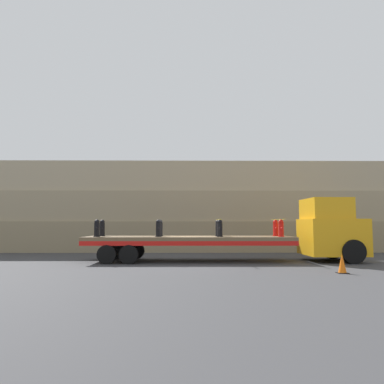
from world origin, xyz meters
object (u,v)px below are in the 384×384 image
at_px(fire_hydrant_black_far_0, 102,228).
at_px(fire_hydrant_red_near_3, 281,228).
at_px(flatbed_trailer, 178,241).
at_px(fire_hydrant_black_near_2, 220,228).
at_px(fire_hydrant_black_near_1, 158,228).
at_px(traffic_cone, 342,264).
at_px(fire_hydrant_black_far_2, 218,228).
at_px(fire_hydrant_black_near_0, 97,228).
at_px(fire_hydrant_black_far_1, 160,228).
at_px(fire_hydrant_red_far_3, 276,228).
at_px(truck_cab, 333,230).

distance_m(fire_hydrant_black_far_0, fire_hydrant_red_near_3, 8.46).
bearing_deg(flatbed_trailer, fire_hydrant_black_near_2, -15.72).
height_order(fire_hydrant_black_near_1, traffic_cone, fire_hydrant_black_near_1).
height_order(fire_hydrant_black_far_0, fire_hydrant_black_far_2, same).
bearing_deg(fire_hydrant_black_near_2, flatbed_trailer, 164.28).
xyz_separation_m(fire_hydrant_black_near_0, traffic_cone, (9.59, -3.77, -1.20)).
bearing_deg(fire_hydrant_black_far_1, fire_hydrant_red_far_3, 0.00).
xyz_separation_m(fire_hydrant_black_far_1, traffic_cone, (6.80, -4.84, -1.20)).
distance_m(fire_hydrant_black_far_1, fire_hydrant_black_far_2, 2.80).
height_order(fire_hydrant_black_far_0, fire_hydrant_red_far_3, same).
height_order(fire_hydrant_black_near_1, fire_hydrant_red_near_3, same).
bearing_deg(fire_hydrant_black_near_1, fire_hydrant_red_near_3, 0.00).
xyz_separation_m(fire_hydrant_black_near_0, fire_hydrant_black_far_1, (2.80, 1.07, 0.00)).
height_order(fire_hydrant_black_far_1, fire_hydrant_red_far_3, same).
bearing_deg(fire_hydrant_red_far_3, fire_hydrant_black_far_0, 180.00).
bearing_deg(truck_cab, fire_hydrant_red_far_3, 168.21).
height_order(truck_cab, fire_hydrant_red_far_3, truck_cab).
distance_m(truck_cab, fire_hydrant_black_far_1, 8.18).
bearing_deg(fire_hydrant_black_far_2, fire_hydrant_black_near_0, -169.13).
relative_size(fire_hydrant_black_near_1, fire_hydrant_black_far_1, 1.00).
bearing_deg(fire_hydrant_black_far_0, fire_hydrant_black_far_1, 0.00).
bearing_deg(fire_hydrant_black_near_2, fire_hydrant_black_far_0, 169.13).
relative_size(fire_hydrant_black_far_1, traffic_cone, 1.14).
bearing_deg(fire_hydrant_red_near_3, fire_hydrant_black_near_2, 180.00).
distance_m(fire_hydrant_black_near_2, traffic_cone, 5.62).
bearing_deg(fire_hydrant_black_far_1, fire_hydrant_black_far_2, 0.00).
bearing_deg(fire_hydrant_black_near_0, fire_hydrant_black_far_2, 10.87).
distance_m(fire_hydrant_black_far_2, fire_hydrant_red_near_3, 3.00).
relative_size(truck_cab, fire_hydrant_black_far_0, 3.73).
relative_size(fire_hydrant_black_near_1, traffic_cone, 1.14).
height_order(fire_hydrant_black_near_0, fire_hydrant_black_far_0, same).
bearing_deg(fire_hydrant_black_far_0, fire_hydrant_black_far_2, 0.00).
bearing_deg(fire_hydrant_black_near_0, traffic_cone, -21.44).
distance_m(flatbed_trailer, traffic_cone, 7.33).
bearing_deg(fire_hydrant_red_far_3, fire_hydrant_black_near_1, -169.13).
relative_size(truck_cab, traffic_cone, 4.24).
height_order(fire_hydrant_black_far_0, fire_hydrant_red_near_3, same).
relative_size(fire_hydrant_black_near_1, fire_hydrant_black_near_2, 1.00).
bearing_deg(fire_hydrant_red_near_3, fire_hydrant_black_far_0, 172.71).
xyz_separation_m(fire_hydrant_black_far_1, fire_hydrant_black_far_2, (2.80, 0.00, 0.00)).
xyz_separation_m(flatbed_trailer, fire_hydrant_black_far_2, (1.91, 0.54, 0.58)).
relative_size(truck_cab, fire_hydrant_black_near_0, 3.73).
distance_m(fire_hydrant_black_near_0, fire_hydrant_black_far_2, 5.70).
relative_size(flatbed_trailer, fire_hydrant_black_far_0, 12.19).
bearing_deg(truck_cab, fire_hydrant_black_far_0, 177.20).
relative_size(fire_hydrant_red_near_3, fire_hydrant_red_far_3, 1.00).
relative_size(truck_cab, fire_hydrant_red_far_3, 3.73).
xyz_separation_m(flatbed_trailer, traffic_cone, (5.91, -4.30, -0.62)).
distance_m(fire_hydrant_red_near_3, traffic_cone, 4.13).
distance_m(fire_hydrant_black_far_0, fire_hydrant_black_far_1, 2.80).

